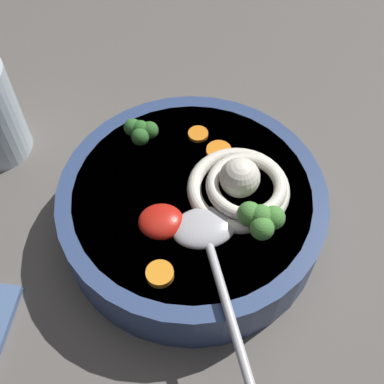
# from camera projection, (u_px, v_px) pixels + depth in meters

# --- Properties ---
(table_slab) EXTENTS (1.21, 1.21, 0.04)m
(table_slab) POSITION_uv_depth(u_px,v_px,m) (166.00, 245.00, 0.54)
(table_slab) COLOR #5B5651
(table_slab) RESTS_ON ground
(soup_bowl) EXTENTS (0.27, 0.27, 0.06)m
(soup_bowl) POSITION_uv_depth(u_px,v_px,m) (192.00, 209.00, 0.51)
(soup_bowl) COLOR #334775
(soup_bowl) RESTS_ON table_slab
(noodle_pile) EXTENTS (0.11, 0.11, 0.04)m
(noodle_pile) POSITION_uv_depth(u_px,v_px,m) (241.00, 186.00, 0.47)
(noodle_pile) COLOR silver
(noodle_pile) RESTS_ON soup_bowl
(soup_spoon) EXTENTS (0.07, 0.18, 0.02)m
(soup_spoon) POSITION_uv_depth(u_px,v_px,m) (208.00, 240.00, 0.44)
(soup_spoon) COLOR #B7B7BC
(soup_spoon) RESTS_ON soup_bowl
(chili_sauce_dollop) EXTENTS (0.04, 0.04, 0.02)m
(chili_sauce_dollop) POSITION_uv_depth(u_px,v_px,m) (160.00, 222.00, 0.45)
(chili_sauce_dollop) COLOR red
(chili_sauce_dollop) RESTS_ON soup_bowl
(broccoli_floret_right) EXTENTS (0.04, 0.04, 0.03)m
(broccoli_floret_right) POSITION_uv_depth(u_px,v_px,m) (261.00, 219.00, 0.44)
(broccoli_floret_right) COLOR #7A9E60
(broccoli_floret_right) RESTS_ON soup_bowl
(broccoli_floret_rear) EXTENTS (0.04, 0.03, 0.03)m
(broccoli_floret_rear) POSITION_uv_depth(u_px,v_px,m) (141.00, 131.00, 0.51)
(broccoli_floret_rear) COLOR #7A9E60
(broccoli_floret_rear) RESTS_ON soup_bowl
(carrot_slice_beside_chili) EXTENTS (0.03, 0.03, 0.01)m
(carrot_slice_beside_chili) POSITION_uv_depth(u_px,v_px,m) (219.00, 152.00, 0.51)
(carrot_slice_beside_chili) COLOR orange
(carrot_slice_beside_chili) RESTS_ON soup_bowl
(carrot_slice_far) EXTENTS (0.02, 0.02, 0.01)m
(carrot_slice_far) POSITION_uv_depth(u_px,v_px,m) (157.00, 274.00, 0.43)
(carrot_slice_far) COLOR orange
(carrot_slice_far) RESTS_ON soup_bowl
(carrot_slice_beside_noodles) EXTENTS (0.02, 0.02, 0.00)m
(carrot_slice_beside_noodles) POSITION_uv_depth(u_px,v_px,m) (198.00, 134.00, 0.52)
(carrot_slice_beside_noodles) COLOR orange
(carrot_slice_beside_noodles) RESTS_ON soup_bowl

